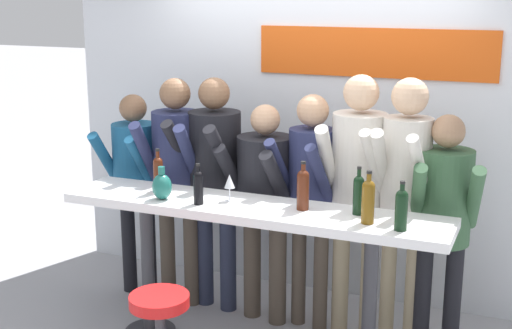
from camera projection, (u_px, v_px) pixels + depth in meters
back_wall at (314, 115)px, 5.56m from camera, size 4.14×0.12×2.84m
tasting_table at (252, 231)px, 4.59m from camera, size 2.54×0.50×1.05m
person_far_left at (135, 173)px, 5.52m from camera, size 0.43×0.52×1.61m
person_left at (176, 167)px, 5.32m from camera, size 0.46×0.57×1.76m
person_center_left at (214, 169)px, 5.25m from camera, size 0.52×0.62×1.77m
person_center at (264, 192)px, 5.06m from camera, size 0.53×0.61×1.61m
person_center_right at (311, 185)px, 4.94m from camera, size 0.44×0.56×1.70m
person_right at (358, 177)px, 4.83m from camera, size 0.46×0.58×1.84m
person_far_right at (405, 181)px, 4.67m from camera, size 0.45×0.59×1.84m
person_rightmost at (443, 210)px, 4.60m from camera, size 0.49×0.58×1.63m
wine_bottle_0 at (358, 193)px, 4.33m from camera, size 0.07×0.07×0.30m
wine_bottle_1 at (303, 188)px, 4.42m from camera, size 0.08×0.08×0.31m
wine_bottle_2 at (158, 173)px, 4.80m from camera, size 0.07×0.07×0.30m
wine_bottle_3 at (368, 199)px, 4.16m from camera, size 0.08×0.08×0.32m
wine_bottle_4 at (198, 186)px, 4.54m from camera, size 0.06×0.06×0.27m
wine_bottle_5 at (401, 208)px, 4.05m from camera, size 0.07×0.07×0.29m
wine_glass_0 at (229, 182)px, 4.61m from camera, size 0.07×0.07×0.18m
decorative_vase at (162, 186)px, 4.65m from camera, size 0.13×0.13×0.22m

